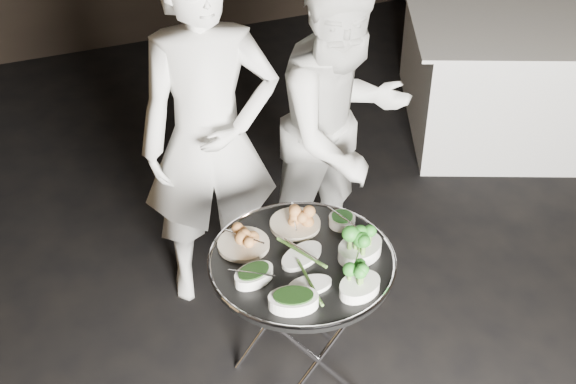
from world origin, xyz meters
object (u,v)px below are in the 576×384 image
object	(u,v)px
serving_tray	(302,262)
waiter_left	(210,140)
dining_table	(515,66)
tray_stand	(301,320)
waiter_right	(342,130)

from	to	relation	value
serving_tray	waiter_left	world-z (taller)	waiter_left
dining_table	waiter_left	bearing A→B (deg)	-159.92
tray_stand	serving_tray	xyz separation A→B (m)	(0.00, 0.00, 0.32)
waiter_left	dining_table	world-z (taller)	waiter_left
serving_tray	waiter_left	size ratio (longest dim) A/B	0.43
tray_stand	dining_table	bearing A→B (deg)	36.96
waiter_right	serving_tray	bearing A→B (deg)	-139.02
tray_stand	dining_table	xyz separation A→B (m)	(2.06, 1.55, 0.01)
waiter_right	tray_stand	bearing A→B (deg)	-139.02
tray_stand	waiter_right	bearing A→B (deg)	55.82
waiter_left	waiter_right	bearing A→B (deg)	5.37
tray_stand	dining_table	distance (m)	2.58
tray_stand	waiter_right	distance (m)	0.94
waiter_left	waiter_right	size ratio (longest dim) A/B	1.08
waiter_left	waiter_right	xyz separation A→B (m)	(0.62, -0.04, -0.06)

